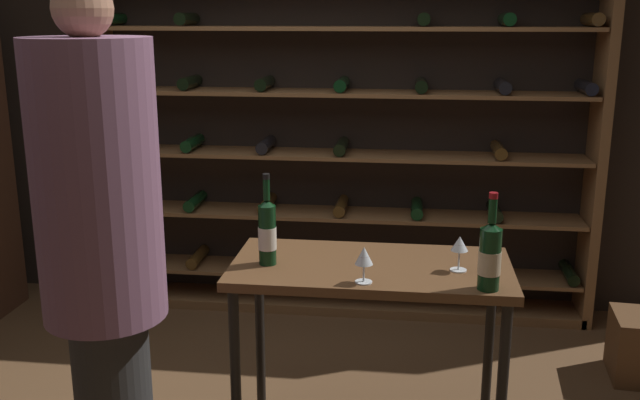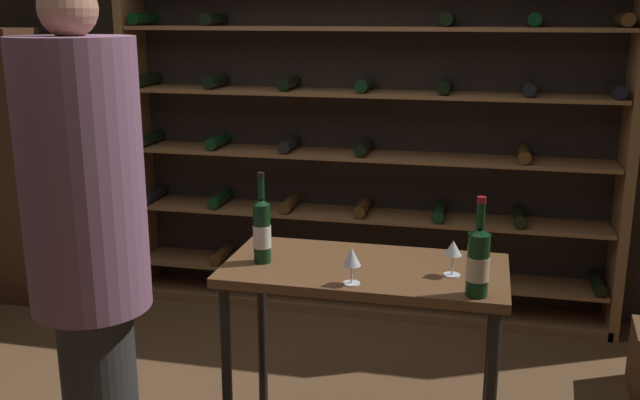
# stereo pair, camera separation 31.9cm
# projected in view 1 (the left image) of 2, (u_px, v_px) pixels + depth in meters

# --- Properties ---
(back_wall) EXTENTS (5.64, 0.10, 2.63)m
(back_wall) POSITION_uv_depth(u_px,v_px,m) (313.00, 106.00, 4.69)
(back_wall) COLOR black
(back_wall) RESTS_ON ground
(wine_rack) EXTENTS (3.16, 0.32, 2.14)m
(wine_rack) POSITION_uv_depth(u_px,v_px,m) (340.00, 150.00, 4.53)
(wine_rack) COLOR brown
(wine_rack) RESTS_ON ground
(tasting_table) EXTENTS (1.17, 0.59, 0.88)m
(tasting_table) POSITION_uv_depth(u_px,v_px,m) (371.00, 287.00, 3.04)
(tasting_table) COLOR brown
(tasting_table) RESTS_ON ground
(person_bystander_red_print) EXTENTS (0.42, 0.42, 2.02)m
(person_bystander_red_print) POSITION_uv_depth(u_px,v_px,m) (102.00, 249.00, 2.46)
(person_bystander_red_print) COLOR #2A2A2A
(person_bystander_red_print) RESTS_ON ground
(wine_bottle_red_label) EXTENTS (0.08, 0.08, 0.39)m
(wine_bottle_red_label) POSITION_uv_depth(u_px,v_px,m) (267.00, 232.00, 2.98)
(wine_bottle_red_label) COLOR black
(wine_bottle_red_label) RESTS_ON tasting_table
(wine_bottle_gold_foil) EXTENTS (0.09, 0.09, 0.38)m
(wine_bottle_gold_foil) POSITION_uv_depth(u_px,v_px,m) (490.00, 256.00, 2.70)
(wine_bottle_gold_foil) COLOR black
(wine_bottle_gold_foil) RESTS_ON tasting_table
(wine_glass_stemmed_right) EXTENTS (0.07, 0.07, 0.15)m
(wine_glass_stemmed_right) POSITION_uv_depth(u_px,v_px,m) (364.00, 257.00, 2.78)
(wine_glass_stemmed_right) COLOR silver
(wine_glass_stemmed_right) RESTS_ON tasting_table
(wine_glass_stemmed_center) EXTENTS (0.07, 0.07, 0.15)m
(wine_glass_stemmed_center) POSITION_uv_depth(u_px,v_px,m) (460.00, 246.00, 2.91)
(wine_glass_stemmed_center) COLOR silver
(wine_glass_stemmed_center) RESTS_ON tasting_table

